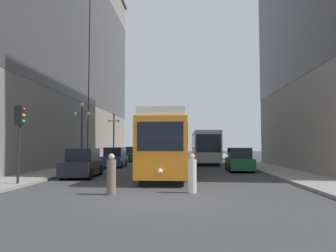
{
  "coord_description": "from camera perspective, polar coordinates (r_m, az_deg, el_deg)",
  "views": [
    {
      "loc": [
        1.08,
        -11.88,
        2.02
      ],
      "look_at": [
        0.01,
        9.22,
        3.29
      ],
      "focal_mm": 34.31,
      "sensor_mm": 36.0,
      "label": 1
    }
  ],
  "objects": [
    {
      "name": "ground_plane",
      "position": [
        12.1,
        -2.31,
        -13.04
      ],
      "size": [
        200.0,
        200.0,
        0.0
      ],
      "primitive_type": "plane",
      "color": "#38383A"
    },
    {
      "name": "sidewalk_left",
      "position": [
        52.73,
        -7.19,
        -5.51
      ],
      "size": [
        2.95,
        120.0,
        0.15
      ],
      "primitive_type": "cube",
      "color": "gray",
      "rests_on": "ground"
    },
    {
      "name": "sidewalk_right",
      "position": [
        52.4,
        10.71,
        -5.49
      ],
      "size": [
        2.95,
        120.0,
        0.15
      ],
      "primitive_type": "cube",
      "color": "gray",
      "rests_on": "ground"
    },
    {
      "name": "streetcar",
      "position": [
        22.36,
        0.19,
        -3.22
      ],
      "size": [
        2.78,
        14.59,
        3.89
      ],
      "rotation": [
        0.0,
        0.0,
        -0.01
      ],
      "color": "black",
      "rests_on": "ground"
    },
    {
      "name": "transit_bus",
      "position": [
        36.19,
        6.55,
        -3.52
      ],
      "size": [
        2.62,
        11.85,
        3.45
      ],
      "rotation": [
        0.0,
        0.0,
        -0.0
      ],
      "color": "black",
      "rests_on": "ground"
    },
    {
      "name": "parked_car_left_near",
      "position": [
        40.87,
        -6.18,
        -5.05
      ],
      "size": [
        1.97,
        4.7,
        1.82
      ],
      "rotation": [
        0.0,
        0.0,
        0.02
      ],
      "color": "black",
      "rests_on": "ground"
    },
    {
      "name": "parked_car_left_mid",
      "position": [
        21.19,
        -14.9,
        -6.5
      ],
      "size": [
        2.05,
        4.5,
        1.82
      ],
      "rotation": [
        0.0,
        0.0,
        0.05
      ],
      "color": "black",
      "rests_on": "ground"
    },
    {
      "name": "parked_car_right_far",
      "position": [
        25.75,
        12.56,
        -5.97
      ],
      "size": [
        1.99,
        4.4,
        1.82
      ],
      "rotation": [
        0.0,
        0.0,
        3.11
      ],
      "color": "black",
      "rests_on": "ground"
    },
    {
      "name": "parked_car_left_far",
      "position": [
        30.08,
        -9.5,
        -5.62
      ],
      "size": [
        1.97,
        4.3,
        1.82
      ],
      "rotation": [
        0.0,
        0.0,
        0.02
      ],
      "color": "black",
      "rests_on": "ground"
    },
    {
      "name": "pedestrian_crossing_near",
      "position": [
        13.84,
        4.31,
        -8.6
      ],
      "size": [
        0.37,
        0.37,
        1.66
      ],
      "rotation": [
        0.0,
        0.0,
        4.75
      ],
      "color": "beige",
      "rests_on": "ground"
    },
    {
      "name": "pedestrian_crossing_far",
      "position": [
        13.5,
        -10.04,
        -8.66
      ],
      "size": [
        0.37,
        0.37,
        1.67
      ],
      "rotation": [
        0.0,
        0.0,
        2.36
      ],
      "color": "#6B5B4C",
      "rests_on": "ground"
    },
    {
      "name": "traffic_light_near_left",
      "position": [
        17.45,
        -24.85,
        0.4
      ],
      "size": [
        0.47,
        0.36,
        3.82
      ],
      "color": "#232328",
      "rests_on": "sidewalk_left"
    },
    {
      "name": "lamp_post_left_near",
      "position": [
        27.07,
        -15.04,
        0.22
      ],
      "size": [
        1.41,
        0.36,
        5.37
      ],
      "color": "#333338",
      "rests_on": "sidewalk_left"
    },
    {
      "name": "lamp_post_left_far",
      "position": [
        38.5,
        -9.61,
        -0.57
      ],
      "size": [
        1.41,
        0.36,
        5.74
      ],
      "color": "#333338",
      "rests_on": "sidewalk_left"
    },
    {
      "name": "building_left_corner",
      "position": [
        50.37,
        -17.31,
        10.62
      ],
      "size": [
        13.37,
        22.43,
        27.38
      ],
      "color": "slate",
      "rests_on": "ground"
    }
  ]
}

